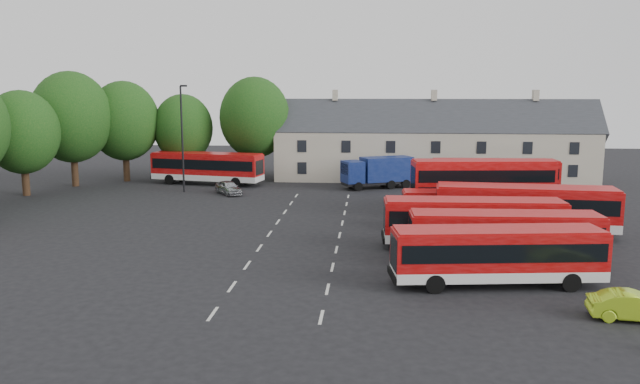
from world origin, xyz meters
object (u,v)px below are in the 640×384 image
(bus_row_a, at_px, (497,251))
(lamppost, at_px, (182,136))
(box_truck, at_px, (378,171))
(silver_car, at_px, (229,188))
(bus_dd_south, at_px, (482,184))
(lime_car, at_px, (634,306))

(bus_row_a, bearing_deg, lamppost, 124.96)
(box_truck, relative_size, silver_car, 1.95)
(silver_car, relative_size, lamppost, 0.37)
(bus_row_a, xyz_separation_m, bus_dd_south, (2.28, 18.24, 0.76))
(box_truck, relative_size, lime_car, 1.95)
(lamppost, bearing_deg, bus_row_a, -47.93)
(silver_car, bearing_deg, lime_car, -87.10)
(bus_dd_south, relative_size, lime_car, 2.92)
(bus_row_a, height_order, lime_car, bus_row_a)
(bus_dd_south, relative_size, box_truck, 1.49)
(lamppost, bearing_deg, lime_car, -46.86)
(bus_row_a, relative_size, silver_car, 2.84)
(lamppost, bearing_deg, silver_car, -11.10)
(bus_dd_south, relative_size, silver_car, 2.91)
(box_truck, bearing_deg, silver_car, 174.73)
(bus_dd_south, distance_m, lamppost, 29.23)
(bus_row_a, relative_size, box_truck, 1.46)
(bus_row_a, height_order, box_truck, box_truck)
(bus_dd_south, relative_size, lamppost, 1.08)
(bus_dd_south, xyz_separation_m, box_truck, (-8.16, 13.75, -0.81))
(bus_row_a, height_order, silver_car, bus_row_a)
(box_truck, distance_m, lamppost, 20.08)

